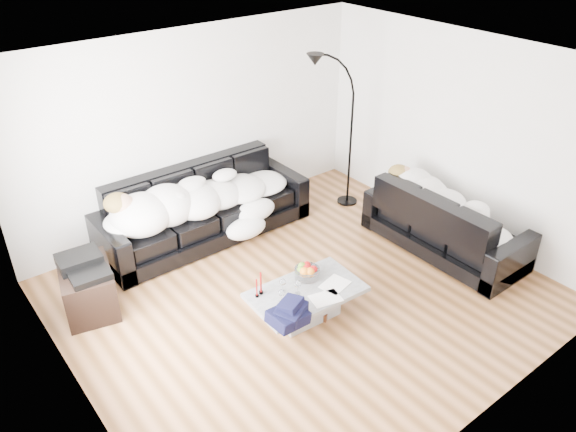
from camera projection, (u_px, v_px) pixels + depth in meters
ground at (304, 295)px, 6.38m from camera, size 5.00×5.00×0.00m
wall_back at (195, 129)px, 7.25m from camera, size 5.00×0.02×2.60m
wall_left at (61, 287)px, 4.39m from camera, size 0.02×4.50×2.60m
wall_right at (459, 136)px, 7.05m from camera, size 0.02×4.50×2.60m
ceiling at (308, 67)px, 5.06m from camera, size 5.00×5.00×0.00m
sofa_back at (204, 205)px, 7.25m from camera, size 2.77×0.96×0.90m
sofa_right at (446, 220)px, 7.00m from camera, size 0.88×2.05×0.83m
sleeper_back at (205, 193)px, 7.11m from camera, size 2.34×0.81×0.47m
sleeper_right at (448, 205)px, 6.89m from camera, size 0.74×1.76×0.43m
teal_cushion at (407, 182)px, 7.24m from camera, size 0.42×0.38×0.20m
coffee_table at (306, 303)px, 5.98m from camera, size 1.23×0.76×0.35m
fruit_bowl at (307, 270)px, 6.05m from camera, size 0.28×0.28×0.17m
wine_glass_a at (283, 286)px, 5.83m from camera, size 0.08×0.08×0.16m
wine_glass_b at (281, 296)px, 5.67m from camera, size 0.08×0.08×0.16m
wine_glass_c at (298, 287)px, 5.80m from camera, size 0.09×0.09×0.17m
candle_left at (257, 288)px, 5.74m from camera, size 0.05×0.05×0.22m
candle_right at (261, 283)px, 5.78m from camera, size 0.06×0.06×0.26m
newspaper_a at (335, 284)px, 5.97m from camera, size 0.35×0.30×0.01m
newspaper_b at (326, 298)px, 5.77m from camera, size 0.35×0.29×0.01m
navy_jacket at (289, 307)px, 5.38m from camera, size 0.42×0.36×0.19m
shoes at (327, 305)px, 6.15m from camera, size 0.52×0.44×0.10m
av_cabinet at (88, 289)px, 6.05m from camera, size 0.68×0.86×0.52m
stereo at (83, 264)px, 5.88m from camera, size 0.46×0.37×0.13m
floor_lamp at (351, 138)px, 7.76m from camera, size 0.79×0.55×2.01m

